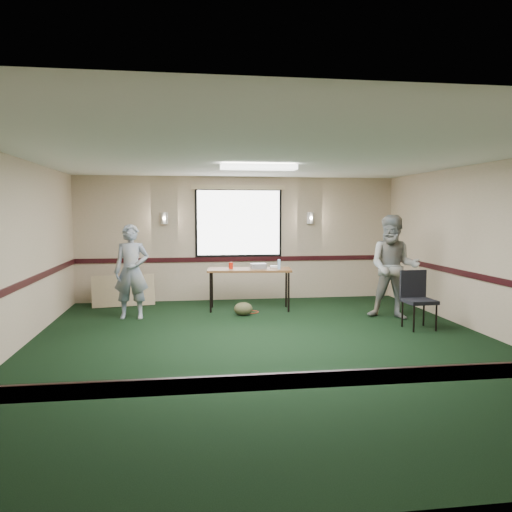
{
  "coord_description": "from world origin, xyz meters",
  "views": [
    {
      "loc": [
        -1.17,
        -6.89,
        1.92
      ],
      "look_at": [
        0.0,
        1.3,
        1.2
      ],
      "focal_mm": 35.0,
      "sensor_mm": 36.0,
      "label": 1
    }
  ],
  "objects": [
    {
      "name": "ground",
      "position": [
        0.0,
        0.0,
        0.0
      ],
      "size": [
        8.0,
        8.0,
        0.0
      ],
      "primitive_type": "plane",
      "color": "black",
      "rests_on": "ground"
    },
    {
      "name": "room_shell",
      "position": [
        0.0,
        2.12,
        1.58
      ],
      "size": [
        8.0,
        8.02,
        8.0
      ],
      "color": "#C0AC8A",
      "rests_on": "ground"
    },
    {
      "name": "folding_table",
      "position": [
        0.08,
        2.79,
        0.76
      ],
      "size": [
        1.7,
        0.83,
        0.82
      ],
      "rotation": [
        0.0,
        0.0,
        -0.11
      ],
      "color": "#582B19",
      "rests_on": "ground"
    },
    {
      "name": "projector",
      "position": [
        0.26,
        2.78,
        0.87
      ],
      "size": [
        0.31,
        0.26,
        0.1
      ],
      "primitive_type": "cube",
      "rotation": [
        0.0,
        0.0,
        0.03
      ],
      "color": "gray",
      "rests_on": "folding_table"
    },
    {
      "name": "game_console",
      "position": [
        0.6,
        2.85,
        0.84
      ],
      "size": [
        0.2,
        0.16,
        0.05
      ],
      "primitive_type": "cube",
      "rotation": [
        0.0,
        0.0,
        -0.08
      ],
      "color": "white",
      "rests_on": "folding_table"
    },
    {
      "name": "red_cup",
      "position": [
        -0.28,
        2.84,
        0.88
      ],
      "size": [
        0.09,
        0.09,
        0.13
      ],
      "primitive_type": "cylinder",
      "color": "red",
      "rests_on": "folding_table"
    },
    {
      "name": "water_bottle",
      "position": [
        0.65,
        2.63,
        0.92
      ],
      "size": [
        0.06,
        0.06,
        0.19
      ],
      "primitive_type": "cylinder",
      "color": "#9BCEFF",
      "rests_on": "folding_table"
    },
    {
      "name": "duffel_bag",
      "position": [
        -0.1,
        2.26,
        0.12
      ],
      "size": [
        0.41,
        0.35,
        0.25
      ],
      "primitive_type": "ellipsoid",
      "rotation": [
        0.0,
        0.0,
        0.26
      ],
      "color": "#49472A",
      "rests_on": "ground"
    },
    {
      "name": "cable_coil",
      "position": [
        0.08,
        2.53,
        0.01
      ],
      "size": [
        0.36,
        0.36,
        0.01
      ],
      "primitive_type": "torus",
      "rotation": [
        0.0,
        0.0,
        -0.27
      ],
      "color": "#B42C16",
      "rests_on": "ground"
    },
    {
      "name": "folded_table",
      "position": [
        -2.43,
        3.52,
        0.32
      ],
      "size": [
        1.27,
        0.41,
        0.64
      ],
      "primitive_type": "cube",
      "rotation": [
        -0.21,
        0.0,
        0.18
      ],
      "color": "tan",
      "rests_on": "ground"
    },
    {
      "name": "conference_chair",
      "position": [
        2.64,
        0.86,
        0.56
      ],
      "size": [
        0.49,
        0.51,
        0.96
      ],
      "rotation": [
        0.0,
        0.0,
        0.05
      ],
      "color": "black",
      "rests_on": "ground"
    },
    {
      "name": "person_left",
      "position": [
        -2.14,
        2.31,
        0.86
      ],
      "size": [
        0.65,
        0.46,
        1.72
      ],
      "primitive_type": "imported",
      "rotation": [
        0.0,
        0.0,
        -0.08
      ],
      "color": "#446195",
      "rests_on": "ground"
    },
    {
      "name": "person_right",
      "position": [
        2.56,
        1.62,
        0.94
      ],
      "size": [
        1.13,
        1.04,
        1.88
      ],
      "primitive_type": "imported",
      "rotation": [
        0.0,
        0.0,
        -0.46
      ],
      "color": "#6A8BA5",
      "rests_on": "ground"
    }
  ]
}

